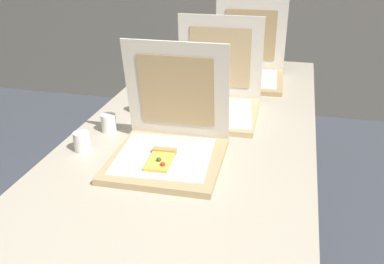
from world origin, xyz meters
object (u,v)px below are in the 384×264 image
object	(u,v)px
cup_white_near_left	(82,142)
cup_white_mid	(138,104)
cup_white_far	(156,92)
cup_white_near_center	(109,123)
pizza_box_front	(168,144)
pizza_box_back	(247,70)
table	(196,140)
pizza_box_middle	(214,100)

from	to	relation	value
cup_white_near_left	cup_white_mid	world-z (taller)	same
cup_white_far	cup_white_near_center	bearing A→B (deg)	-100.75
pizza_box_front	pizza_box_back	size ratio (longest dim) A/B	0.99
cup_white_near_left	table	bearing A→B (deg)	37.96
pizza_box_middle	cup_white_near_center	world-z (taller)	pizza_box_middle
pizza_box_middle	cup_white_mid	bearing A→B (deg)	-169.55
table	cup_white_near_center	bearing A→B (deg)	-162.81
pizza_box_front	cup_white_near_left	world-z (taller)	pizza_box_front
pizza_box_middle	cup_white_near_left	xyz separation A→B (m)	(-0.38, -0.45, -0.02)
cup_white_mid	pizza_box_back	bearing A→B (deg)	53.46
cup_white_far	table	bearing A→B (deg)	-46.89
pizza_box_front	pizza_box_middle	bearing A→B (deg)	79.54
pizza_box_back	cup_white_mid	size ratio (longest dim) A/B	5.60
pizza_box_middle	cup_white_mid	distance (m)	0.32
pizza_box_middle	cup_white_mid	world-z (taller)	pizza_box_middle
pizza_box_back	cup_white_mid	distance (m)	0.66
pizza_box_front	cup_white_mid	xyz separation A→B (m)	(-0.24, 0.37, -0.02)
table	pizza_box_front	distance (m)	0.28
pizza_box_front	cup_white_near_center	size ratio (longest dim) A/B	5.54
cup_white_near_left	cup_white_far	world-z (taller)	same
cup_white_near_center	cup_white_mid	distance (m)	0.21
table	cup_white_mid	world-z (taller)	cup_white_mid
table	cup_white_near_center	distance (m)	0.35
cup_white_near_center	cup_white_mid	bearing A→B (deg)	79.11
cup_white_near_center	cup_white_far	xyz separation A→B (m)	(0.07, 0.37, 0.00)
pizza_box_back	cup_white_mid	xyz separation A→B (m)	(-0.39, -0.53, -0.02)
pizza_box_middle	pizza_box_back	xyz separation A→B (m)	(0.08, 0.47, 0.00)
table	cup_white_mid	bearing A→B (deg)	158.45
pizza_box_back	cup_white_far	size ratio (longest dim) A/B	5.60
table	cup_white_near_center	xyz separation A→B (m)	(-0.32, -0.10, 0.08)
pizza_box_back	table	bearing A→B (deg)	-102.74
table	pizza_box_back	xyz separation A→B (m)	(0.11, 0.64, 0.10)
pizza_box_middle	cup_white_near_left	distance (m)	0.59
pizza_box_front	pizza_box_back	bearing A→B (deg)	79.39
pizza_box_front	cup_white_near_center	xyz separation A→B (m)	(-0.29, 0.16, -0.02)
pizza_box_middle	pizza_box_back	distance (m)	0.47
pizza_box_middle	cup_white_near_center	bearing A→B (deg)	-143.62
cup_white_near_left	cup_white_mid	size ratio (longest dim) A/B	1.00
cup_white_far	pizza_box_middle	bearing A→B (deg)	-17.61
table	pizza_box_middle	world-z (taller)	pizza_box_middle
table	pizza_box_middle	xyz separation A→B (m)	(0.03, 0.18, 0.10)
pizza_box_middle	cup_white_far	xyz separation A→B (m)	(-0.29, 0.09, -0.02)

